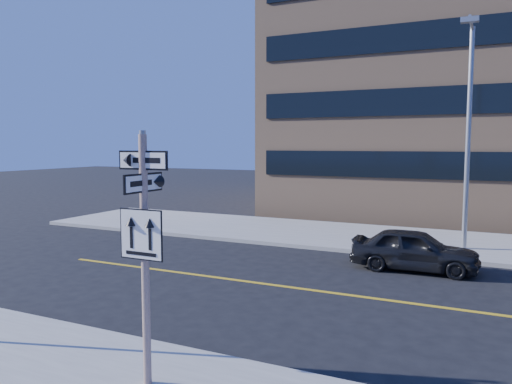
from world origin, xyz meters
The scene contains 5 objects.
ground centered at (0.00, 0.00, 0.00)m, with size 120.00×120.00×0.00m, color black.
sign_pole centered at (0.00, -2.51, 2.44)m, with size 0.92×0.92×4.06m.
parked_car_a centered at (2.72, 7.48, 0.67)m, with size 3.91×1.57×1.33m, color black.
streetlight_a centered at (4.00, 10.76, 4.76)m, with size 0.55×2.25×8.00m.
building_brick centered at (2.00, 25.00, 9.00)m, with size 18.00×18.00×18.00m, color tan.
Camera 1 is at (4.92, -8.70, 4.00)m, focal length 35.00 mm.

